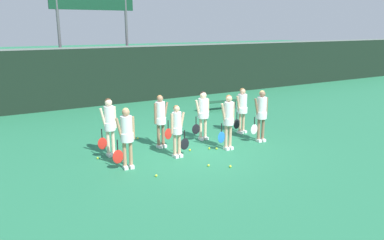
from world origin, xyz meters
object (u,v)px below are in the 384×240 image
player_0 (127,133)px  tennis_ball_4 (98,158)px  tennis_ball_9 (230,166)px  tennis_ball_5 (209,165)px  tennis_ball_8 (209,148)px  player_1 (177,128)px  tennis_ball_10 (190,150)px  tennis_ball_3 (234,123)px  player_3 (261,112)px  player_2 (228,118)px  tennis_ball_2 (156,176)px  scoreboard (93,8)px  tennis_ball_6 (217,149)px  player_4 (109,122)px  player_6 (203,111)px  tennis_ball_0 (123,141)px  player_7 (242,107)px  player_5 (161,117)px  tennis_ball_1 (160,134)px  bench_courtside (221,102)px  tennis_ball_7 (138,138)px

player_0 → tennis_ball_4: 1.60m
tennis_ball_4 → tennis_ball_9: tennis_ball_9 is taller
tennis_ball_5 → tennis_ball_8: size_ratio=1.03×
player_1 → tennis_ball_10: size_ratio=23.16×
tennis_ball_3 → player_3: bearing=-104.8°
player_2 → tennis_ball_2: player_2 is taller
scoreboard → player_0: size_ratio=3.45×
player_3 → player_2: bearing=-167.6°
tennis_ball_5 → tennis_ball_9: bearing=-37.9°
tennis_ball_4 → tennis_ball_6: (3.58, -1.03, -0.00)m
player_4 → player_6: bearing=-3.8°
tennis_ball_0 → tennis_ball_5: 3.62m
player_6 → tennis_ball_9: (-0.74, -2.68, -0.99)m
player_6 → player_7: 1.68m
tennis_ball_4 → tennis_ball_8: bearing=-14.9°
tennis_ball_3 → tennis_ball_4: size_ratio=1.02×
player_5 → tennis_ball_10: 1.43m
player_1 → tennis_ball_3: (3.85, 2.37, -0.88)m
player_5 → tennis_ball_2: size_ratio=26.59×
player_5 → player_7: bearing=-5.3°
tennis_ball_10 → tennis_ball_1: bearing=91.8°
player_4 → tennis_ball_5: player_4 is taller
player_0 → tennis_ball_5: player_0 is taller
player_2 → tennis_ball_8: (-0.53, 0.28, -1.01)m
player_5 → player_7: 3.31m
player_0 → tennis_ball_9: size_ratio=24.22×
bench_courtside → tennis_ball_1: bench_courtside is taller
player_1 → player_5: 1.09m
player_5 → tennis_ball_0: player_5 is taller
tennis_ball_10 → tennis_ball_2: bearing=-142.9°
tennis_ball_0 → tennis_ball_10: bearing=-51.9°
tennis_ball_10 → bench_courtside: bearing=46.6°
tennis_ball_3 → tennis_ball_5: size_ratio=1.07×
tennis_ball_7 → player_4: bearing=-138.3°
tennis_ball_0 → tennis_ball_3: size_ratio=1.01×
tennis_ball_1 → tennis_ball_9: bearing=-85.0°
player_5 → tennis_ball_1: player_5 is taller
player_2 → tennis_ball_9: player_2 is taller
player_0 → player_5: 2.02m
player_1 → tennis_ball_9: player_1 is taller
player_1 → player_4: size_ratio=0.90×
player_2 → player_3: 1.47m
player_1 → tennis_ball_2: 1.86m
bench_courtside → tennis_ball_0: bearing=-151.5°
tennis_ball_8 → tennis_ball_9: (-0.35, -1.65, 0.00)m
tennis_ball_10 → player_7: bearing=17.7°
scoreboard → tennis_ball_9: bearing=-87.6°
tennis_ball_6 → scoreboard: bearing=96.0°
player_7 → tennis_ball_4: (-5.45, -0.12, -0.97)m
tennis_ball_0 → tennis_ball_6: tennis_ball_0 is taller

